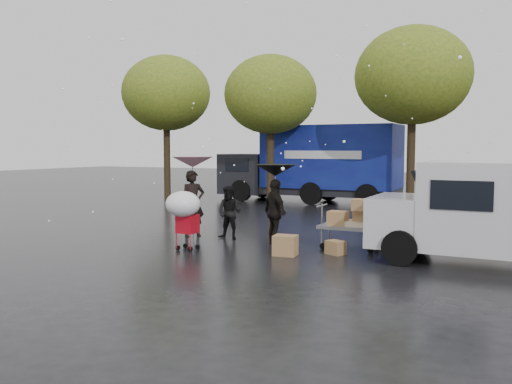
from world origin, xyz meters
The scene contains 14 objects.
ground centered at (0.00, 0.00, 0.00)m, with size 90.00×90.00×0.00m, color black.
person_pink centered at (-1.86, 1.39, 0.93)m, with size 0.68×0.45×1.87m, color black.
person_middle centered at (-0.73, 1.47, 0.73)m, with size 0.71×0.55×1.46m, color black.
person_black centered at (0.78, 1.21, 0.85)m, with size 1.00×0.42×1.70m, color black.
umbrella_pink centered at (-1.86, 1.39, 2.10)m, with size 1.17×1.17×2.26m.
umbrella_black centered at (0.78, 1.21, 1.92)m, with size 1.06×1.06×2.08m.
vendor_cart centered at (2.78, 1.48, 0.73)m, with size 1.52×0.80×1.27m.
shopping_cart centered at (-0.84, -0.57, 1.06)m, with size 0.84×0.84×1.46m.
white_van centered at (6.00, 1.11, 1.16)m, with size 4.91×2.18×2.20m.
blue_truck centered at (-2.23, 12.00, 1.76)m, with size 8.30×2.60×3.50m.
box_ground_near centered at (1.57, 0.04, 0.24)m, with size 0.53×0.42×0.47m, color olive.
box_ground_far centered at (2.58, 0.69, 0.16)m, with size 0.42×0.32×0.32m, color olive.
yellow_taxi centered at (5.22, 11.27, 0.68)m, with size 1.60×3.98×1.35m, color orange.
tree_row centered at (-0.47, 10.00, 5.02)m, with size 21.60×4.40×7.12m.
Camera 1 is at (6.56, -11.38, 2.50)m, focal length 38.00 mm.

